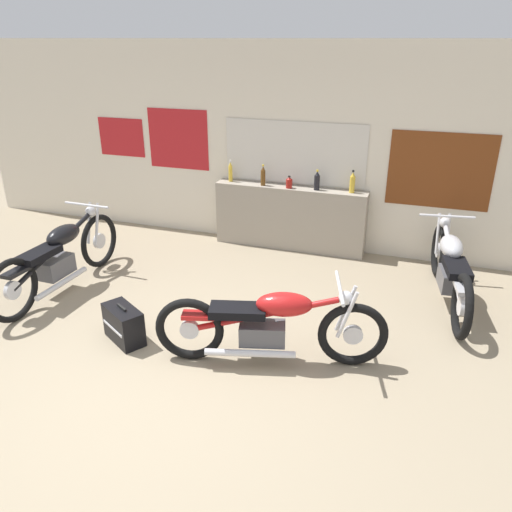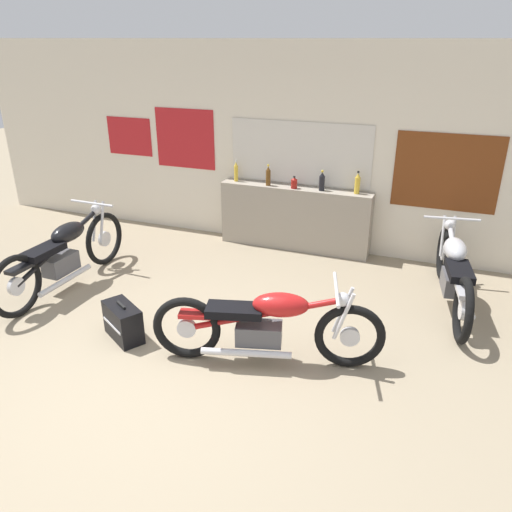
{
  "view_description": "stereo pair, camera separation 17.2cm",
  "coord_description": "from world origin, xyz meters",
  "px_view_note": "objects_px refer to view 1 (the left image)",
  "views": [
    {
      "loc": [
        2.04,
        -3.05,
        2.8
      ],
      "look_at": [
        0.48,
        1.49,
        0.7
      ],
      "focal_mm": 35.0,
      "sensor_mm": 36.0,
      "label": 1
    },
    {
      "loc": [
        2.2,
        -2.99,
        2.8
      ],
      "look_at": [
        0.48,
        1.49,
        0.7
      ],
      "focal_mm": 35.0,
      "sensor_mm": 36.0,
      "label": 2
    }
  ],
  "objects_px": {
    "bottle_right_center": "(317,181)",
    "motorcycle_red": "(270,324)",
    "bottle_left_center": "(263,176)",
    "motorcycle_silver": "(450,269)",
    "bottle_center": "(289,183)",
    "bottle_rightmost": "(352,183)",
    "bottle_leftmost": "(230,172)",
    "motorcycle_black": "(60,256)",
    "hard_case_black": "(124,324)"
  },
  "relations": [
    {
      "from": "motorcycle_red",
      "to": "hard_case_black",
      "type": "bearing_deg",
      "value": -174.98
    },
    {
      "from": "bottle_left_center",
      "to": "hard_case_black",
      "type": "bearing_deg",
      "value": -100.22
    },
    {
      "from": "bottle_rightmost",
      "to": "hard_case_black",
      "type": "distance_m",
      "value": 3.5
    },
    {
      "from": "bottle_leftmost",
      "to": "bottle_left_center",
      "type": "distance_m",
      "value": 0.51
    },
    {
      "from": "bottle_rightmost",
      "to": "motorcycle_black",
      "type": "relative_size",
      "value": 0.14
    },
    {
      "from": "bottle_left_center",
      "to": "motorcycle_black",
      "type": "height_order",
      "value": "bottle_left_center"
    },
    {
      "from": "bottle_leftmost",
      "to": "motorcycle_red",
      "type": "relative_size",
      "value": 0.15
    },
    {
      "from": "bottle_right_center",
      "to": "motorcycle_red",
      "type": "distance_m",
      "value": 2.83
    },
    {
      "from": "bottle_right_center",
      "to": "motorcycle_silver",
      "type": "bearing_deg",
      "value": -28.71
    },
    {
      "from": "bottle_left_center",
      "to": "bottle_right_center",
      "type": "distance_m",
      "value": 0.76
    },
    {
      "from": "motorcycle_silver",
      "to": "motorcycle_red",
      "type": "height_order",
      "value": "motorcycle_silver"
    },
    {
      "from": "bottle_left_center",
      "to": "motorcycle_silver",
      "type": "xyz_separation_m",
      "value": [
        2.54,
        -0.95,
        -0.62
      ]
    },
    {
      "from": "bottle_right_center",
      "to": "motorcycle_silver",
      "type": "height_order",
      "value": "bottle_right_center"
    },
    {
      "from": "bottle_center",
      "to": "bottle_right_center",
      "type": "xyz_separation_m",
      "value": [
        0.38,
        0.03,
        0.05
      ]
    },
    {
      "from": "motorcycle_black",
      "to": "hard_case_black",
      "type": "relative_size",
      "value": 4.18
    },
    {
      "from": "bottle_right_center",
      "to": "bottle_rightmost",
      "type": "height_order",
      "value": "bottle_rightmost"
    },
    {
      "from": "bottle_rightmost",
      "to": "bottle_left_center",
      "type": "bearing_deg",
      "value": -177.77
    },
    {
      "from": "bottle_center",
      "to": "motorcycle_red",
      "type": "distance_m",
      "value": 2.84
    },
    {
      "from": "bottle_left_center",
      "to": "motorcycle_red",
      "type": "relative_size",
      "value": 0.14
    },
    {
      "from": "motorcycle_silver",
      "to": "bottle_center",
      "type": "bearing_deg",
      "value": 156.44
    },
    {
      "from": "bottle_leftmost",
      "to": "motorcycle_silver",
      "type": "height_order",
      "value": "bottle_leftmost"
    },
    {
      "from": "bottle_right_center",
      "to": "motorcycle_black",
      "type": "xyz_separation_m",
      "value": [
        -2.58,
        -2.16,
        -0.59
      ]
    },
    {
      "from": "bottle_left_center",
      "to": "motorcycle_black",
      "type": "distance_m",
      "value": 2.87
    },
    {
      "from": "motorcycle_red",
      "to": "hard_case_black",
      "type": "xyz_separation_m",
      "value": [
        -1.49,
        -0.13,
        -0.22
      ]
    },
    {
      "from": "motorcycle_red",
      "to": "hard_case_black",
      "type": "height_order",
      "value": "motorcycle_red"
    },
    {
      "from": "bottle_right_center",
      "to": "motorcycle_black",
      "type": "distance_m",
      "value": 3.42
    },
    {
      "from": "bottle_center",
      "to": "hard_case_black",
      "type": "xyz_separation_m",
      "value": [
        -0.9,
        -2.85,
        -0.8
      ]
    },
    {
      "from": "bottle_rightmost",
      "to": "motorcycle_silver",
      "type": "height_order",
      "value": "bottle_rightmost"
    },
    {
      "from": "bottle_leftmost",
      "to": "motorcycle_black",
      "type": "xyz_separation_m",
      "value": [
        -1.31,
        -2.19,
        -0.6
      ]
    },
    {
      "from": "bottle_left_center",
      "to": "hard_case_black",
      "type": "xyz_separation_m",
      "value": [
        -0.52,
        -2.86,
        -0.85
      ]
    },
    {
      "from": "bottle_leftmost",
      "to": "motorcycle_black",
      "type": "height_order",
      "value": "bottle_leftmost"
    },
    {
      "from": "bottle_center",
      "to": "bottle_rightmost",
      "type": "relative_size",
      "value": 0.56
    },
    {
      "from": "motorcycle_silver",
      "to": "motorcycle_black",
      "type": "height_order",
      "value": "motorcycle_black"
    },
    {
      "from": "bottle_rightmost",
      "to": "motorcycle_red",
      "type": "height_order",
      "value": "bottle_rightmost"
    },
    {
      "from": "bottle_leftmost",
      "to": "bottle_rightmost",
      "type": "xyz_separation_m",
      "value": [
        1.74,
        -0.0,
        -0.0
      ]
    },
    {
      "from": "motorcycle_red",
      "to": "bottle_right_center",
      "type": "bearing_deg",
      "value": 94.42
    },
    {
      "from": "bottle_left_center",
      "to": "motorcycle_silver",
      "type": "relative_size",
      "value": 0.14
    },
    {
      "from": "bottle_rightmost",
      "to": "bottle_leftmost",
      "type": "bearing_deg",
      "value": 179.9
    },
    {
      "from": "bottle_left_center",
      "to": "bottle_center",
      "type": "distance_m",
      "value": 0.39
    },
    {
      "from": "bottle_left_center",
      "to": "motorcycle_red",
      "type": "height_order",
      "value": "bottle_left_center"
    },
    {
      "from": "motorcycle_silver",
      "to": "motorcycle_red",
      "type": "xyz_separation_m",
      "value": [
        -1.57,
        -1.77,
        -0.01
      ]
    },
    {
      "from": "bottle_right_center",
      "to": "motorcycle_red",
      "type": "relative_size",
      "value": 0.13
    },
    {
      "from": "bottle_right_center",
      "to": "motorcycle_black",
      "type": "relative_size",
      "value": 0.13
    },
    {
      "from": "bottle_rightmost",
      "to": "motorcycle_red",
      "type": "bearing_deg",
      "value": -95.35
    },
    {
      "from": "bottle_center",
      "to": "bottle_right_center",
      "type": "relative_size",
      "value": 0.62
    },
    {
      "from": "bottle_left_center",
      "to": "motorcycle_silver",
      "type": "distance_m",
      "value": 2.79
    },
    {
      "from": "motorcycle_silver",
      "to": "motorcycle_black",
      "type": "distance_m",
      "value": 4.53
    },
    {
      "from": "motorcycle_silver",
      "to": "motorcycle_red",
      "type": "distance_m",
      "value": 2.37
    },
    {
      "from": "bottle_rightmost",
      "to": "hard_case_black",
      "type": "xyz_separation_m",
      "value": [
        -1.75,
        -2.91,
        -0.86
      ]
    },
    {
      "from": "bottle_right_center",
      "to": "motorcycle_silver",
      "type": "distance_m",
      "value": 2.12
    }
  ]
}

